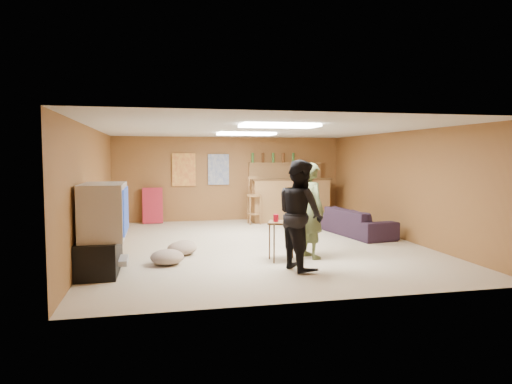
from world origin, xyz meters
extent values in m
plane|color=#BAAA8E|center=(0.00, 0.00, 0.00)|extent=(7.00, 7.00, 0.00)
cube|color=silver|center=(0.00, 0.00, 2.20)|extent=(6.00, 7.00, 0.02)
cube|color=brown|center=(0.00, 3.50, 1.10)|extent=(6.00, 0.02, 2.20)
cube|color=brown|center=(0.00, -3.50, 1.10)|extent=(6.00, 0.02, 2.20)
cube|color=brown|center=(-3.00, 0.00, 1.10)|extent=(0.02, 7.00, 2.20)
cube|color=brown|center=(3.00, 0.00, 1.10)|extent=(0.02, 7.00, 2.20)
cube|color=black|center=(-2.72, -1.50, 0.25)|extent=(0.55, 1.30, 0.50)
cube|color=#B2B2B7|center=(-2.50, -1.50, 0.15)|extent=(0.35, 0.50, 0.08)
cube|color=#B2B2B7|center=(-2.65, -1.50, 0.90)|extent=(0.60, 1.10, 0.80)
cube|color=navy|center=(-2.34, -1.50, 0.90)|extent=(0.02, 0.95, 0.65)
cube|color=brown|center=(1.50, 2.95, 0.55)|extent=(2.00, 0.60, 1.10)
cube|color=#402914|center=(1.50, 2.70, 1.10)|extent=(2.10, 0.12, 0.05)
cube|color=brown|center=(1.50, 3.40, 1.50)|extent=(2.00, 0.18, 0.05)
cube|color=brown|center=(1.50, 3.42, 1.20)|extent=(2.00, 0.14, 0.60)
cube|color=#BF3F26|center=(-1.20, 3.46, 1.35)|extent=(0.60, 0.03, 0.85)
cube|color=#334C99|center=(-0.30, 3.46, 1.35)|extent=(0.55, 0.03, 0.80)
cube|color=#AD2032|center=(-2.00, 3.30, 0.45)|extent=(0.50, 0.26, 0.91)
cube|color=white|center=(0.00, -1.50, 2.17)|extent=(1.20, 0.60, 0.04)
cube|color=white|center=(0.00, 1.20, 2.17)|extent=(1.20, 0.60, 0.04)
imported|color=#4E5933|center=(0.62, -1.28, 0.80)|extent=(0.52, 0.66, 1.59)
imported|color=black|center=(0.21, -1.96, 0.82)|extent=(0.79, 0.92, 1.65)
imported|color=black|center=(2.31, 0.60, 0.28)|extent=(1.03, 2.03, 0.57)
cube|color=#402914|center=(0.11, -1.40, 0.32)|extent=(0.60, 0.54, 0.64)
cylinder|color=#AA0B1E|center=(-0.01, -1.37, 0.70)|extent=(0.09, 0.09, 0.12)
cylinder|color=#AA0B1E|center=(0.16, -1.50, 0.69)|extent=(0.10, 0.10, 0.10)
cylinder|color=navy|center=(0.24, -1.27, 0.69)|extent=(0.09, 0.09, 0.10)
ellipsoid|color=gray|center=(-1.48, -0.58, 0.11)|extent=(0.54, 0.54, 0.23)
ellipsoid|color=gray|center=(-1.42, -0.20, 0.09)|extent=(0.51, 0.51, 0.18)
ellipsoid|color=gray|center=(-1.75, -1.26, 0.12)|extent=(0.67, 0.67, 0.23)
camera|label=1|loc=(-1.88, -8.44, 1.69)|focal=32.00mm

